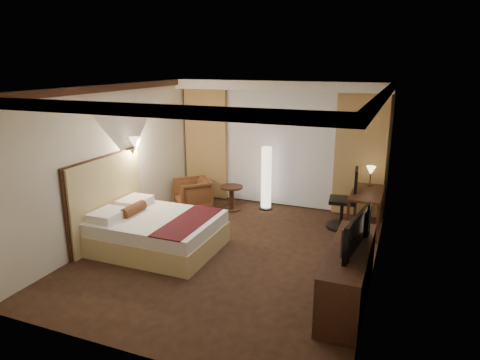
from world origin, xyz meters
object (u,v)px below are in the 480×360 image
at_px(floor_lamp, 266,178).
at_px(television, 349,224).
at_px(dresser, 348,275).
at_px(side_table, 232,198).
at_px(bed, 158,233).
at_px(office_chair, 343,198).
at_px(armchair, 193,192).
at_px(desk, 366,211).

bearing_deg(floor_lamp, television, -55.60).
bearing_deg(dresser, side_table, 135.56).
height_order(bed, dresser, dresser).
bearing_deg(side_table, office_chair, -3.78).
xyz_separation_m(armchair, side_table, (0.83, 0.19, -0.09)).
distance_m(side_table, dresser, 3.93).
xyz_separation_m(armchair, floor_lamp, (1.48, 0.55, 0.33)).
height_order(bed, office_chair, office_chair).
distance_m(armchair, desk, 3.58).
bearing_deg(desk, television, -89.57).
relative_size(dresser, television, 1.78).
height_order(side_table, dresser, dresser).
bearing_deg(side_table, armchair, -166.85).
relative_size(bed, floor_lamp, 1.44).
height_order(armchair, dresser, dresser).
height_order(side_table, desk, desk).
distance_m(bed, floor_lamp, 2.84).
distance_m(office_chair, television, 2.68).
distance_m(bed, armchair, 2.11).
bearing_deg(office_chair, armchair, 174.44).
distance_m(side_table, desk, 2.76).
bearing_deg(armchair, office_chair, 47.58).
relative_size(armchair, dresser, 0.36).
height_order(side_table, office_chair, office_chair).
bearing_deg(dresser, television, 180.00).
xyz_separation_m(bed, dresser, (3.20, -0.49, 0.09)).
bearing_deg(desk, bed, -145.62).
xyz_separation_m(bed, side_table, (0.40, 2.26, -0.02)).
distance_m(floor_lamp, office_chair, 1.75).
distance_m(desk, television, 2.74).
distance_m(floor_lamp, dresser, 3.79).
distance_m(armchair, floor_lamp, 1.61).
distance_m(armchair, office_chair, 3.16).
height_order(desk, television, television).
bearing_deg(dresser, bed, 171.26).
height_order(bed, floor_lamp, floor_lamp).
relative_size(side_table, dresser, 0.27).
xyz_separation_m(desk, office_chair, (-0.43, -0.05, 0.22)).
bearing_deg(office_chair, desk, 0.36).
relative_size(armchair, desk, 0.59).
relative_size(bed, office_chair, 1.67).
xyz_separation_m(armchair, office_chair, (3.15, 0.04, 0.23)).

